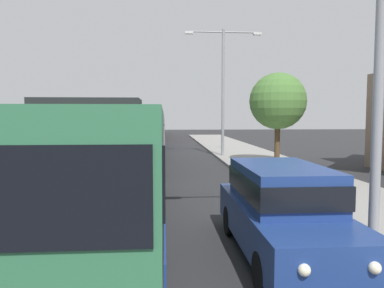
{
  "coord_description": "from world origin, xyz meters",
  "views": [
    {
      "loc": [
        -0.02,
        0.11,
        2.91
      ],
      "look_at": [
        1.12,
        15.32,
        1.76
      ],
      "focal_mm": 34.48,
      "sensor_mm": 36.0,
      "label": 1
    }
  ],
  "objects_px": {
    "bus_fourth_in_line": "(154,126)",
    "white_suv": "(282,207)",
    "bus_middle": "(151,129)",
    "streetlamp_near": "(381,14)",
    "streetlamp_mid": "(223,80)",
    "bus_second_in_line": "(143,137)",
    "roadside_tree": "(278,101)",
    "bus_rear": "(157,124)",
    "bus_lead": "(115,164)",
    "box_truck_oncoming": "(140,123)"
  },
  "relations": [
    {
      "from": "bus_rear",
      "to": "box_truck_oncoming",
      "type": "bearing_deg",
      "value": 110.2
    },
    {
      "from": "bus_fourth_in_line",
      "to": "white_suv",
      "type": "height_order",
      "value": "bus_fourth_in_line"
    },
    {
      "from": "white_suv",
      "to": "streetlamp_mid",
      "type": "distance_m",
      "value": 19.08
    },
    {
      "from": "bus_lead",
      "to": "bus_second_in_line",
      "type": "relative_size",
      "value": 0.91
    },
    {
      "from": "bus_fourth_in_line",
      "to": "bus_rear",
      "type": "xyz_separation_m",
      "value": [
        -0.0,
        13.19,
        -0.0
      ]
    },
    {
      "from": "bus_middle",
      "to": "streetlamp_near",
      "type": "xyz_separation_m",
      "value": [
        5.4,
        -28.2,
        3.17
      ]
    },
    {
      "from": "bus_fourth_in_line",
      "to": "white_suv",
      "type": "relative_size",
      "value": 2.41
    },
    {
      "from": "bus_lead",
      "to": "bus_fourth_in_line",
      "type": "distance_m",
      "value": 38.21
    },
    {
      "from": "streetlamp_near",
      "to": "bus_lead",
      "type": "bearing_deg",
      "value": 153.19
    },
    {
      "from": "bus_middle",
      "to": "roadside_tree",
      "type": "distance_m",
      "value": 16.17
    },
    {
      "from": "streetlamp_mid",
      "to": "bus_middle",
      "type": "bearing_deg",
      "value": 120.31
    },
    {
      "from": "bus_rear",
      "to": "white_suv",
      "type": "relative_size",
      "value": 2.16
    },
    {
      "from": "white_suv",
      "to": "streetlamp_mid",
      "type": "height_order",
      "value": "streetlamp_mid"
    },
    {
      "from": "bus_lead",
      "to": "streetlamp_mid",
      "type": "distance_m",
      "value": 17.52
    },
    {
      "from": "bus_second_in_line",
      "to": "bus_rear",
      "type": "height_order",
      "value": "same"
    },
    {
      "from": "streetlamp_mid",
      "to": "bus_rear",
      "type": "bearing_deg",
      "value": 98.73
    },
    {
      "from": "bus_rear",
      "to": "streetlamp_mid",
      "type": "distance_m",
      "value": 35.78
    },
    {
      "from": "bus_middle",
      "to": "streetlamp_mid",
      "type": "relative_size",
      "value": 1.33
    },
    {
      "from": "bus_middle",
      "to": "bus_lead",
      "type": "bearing_deg",
      "value": -90.0
    },
    {
      "from": "box_truck_oncoming",
      "to": "streetlamp_near",
      "type": "distance_m",
      "value": 63.78
    },
    {
      "from": "bus_second_in_line",
      "to": "bus_fourth_in_line",
      "type": "bearing_deg",
      "value": 90.0
    },
    {
      "from": "box_truck_oncoming",
      "to": "white_suv",
      "type": "bearing_deg",
      "value": -83.62
    },
    {
      "from": "bus_middle",
      "to": "streetlamp_near",
      "type": "distance_m",
      "value": 28.89
    },
    {
      "from": "bus_middle",
      "to": "bus_fourth_in_line",
      "type": "distance_m",
      "value": 12.74
    },
    {
      "from": "white_suv",
      "to": "box_truck_oncoming",
      "type": "height_order",
      "value": "box_truck_oncoming"
    },
    {
      "from": "bus_fourth_in_line",
      "to": "streetlamp_mid",
      "type": "distance_m",
      "value": 22.94
    },
    {
      "from": "bus_fourth_in_line",
      "to": "streetlamp_mid",
      "type": "relative_size",
      "value": 1.38
    },
    {
      "from": "streetlamp_near",
      "to": "streetlamp_mid",
      "type": "relative_size",
      "value": 0.87
    },
    {
      "from": "bus_second_in_line",
      "to": "bus_fourth_in_line",
      "type": "distance_m",
      "value": 25.75
    },
    {
      "from": "box_truck_oncoming",
      "to": "streetlamp_near",
      "type": "bearing_deg",
      "value": -82.15
    },
    {
      "from": "bus_lead",
      "to": "streetlamp_mid",
      "type": "xyz_separation_m",
      "value": [
        5.4,
        16.24,
        3.76
      ]
    },
    {
      "from": "bus_middle",
      "to": "roadside_tree",
      "type": "height_order",
      "value": "roadside_tree"
    },
    {
      "from": "streetlamp_mid",
      "to": "bus_second_in_line",
      "type": "bearing_deg",
      "value": -144.99
    },
    {
      "from": "bus_fourth_in_line",
      "to": "streetlamp_near",
      "type": "height_order",
      "value": "streetlamp_near"
    },
    {
      "from": "bus_rear",
      "to": "streetlamp_near",
      "type": "relative_size",
      "value": 1.43
    },
    {
      "from": "bus_rear",
      "to": "roadside_tree",
      "type": "distance_m",
      "value": 40.72
    },
    {
      "from": "bus_middle",
      "to": "box_truck_oncoming",
      "type": "relative_size",
      "value": 1.41
    },
    {
      "from": "bus_second_in_line",
      "to": "streetlamp_near",
      "type": "height_order",
      "value": "streetlamp_near"
    },
    {
      "from": "bus_lead",
      "to": "bus_middle",
      "type": "xyz_separation_m",
      "value": [
        0.0,
        25.48,
        0.0
      ]
    },
    {
      "from": "bus_middle",
      "to": "bus_rear",
      "type": "xyz_separation_m",
      "value": [
        -0.0,
        25.93,
        -0.0
      ]
    },
    {
      "from": "bus_lead",
      "to": "box_truck_oncoming",
      "type": "xyz_separation_m",
      "value": [
        -3.3,
        60.38,
        0.03
      ]
    },
    {
      "from": "bus_lead",
      "to": "bus_fourth_in_line",
      "type": "bearing_deg",
      "value": 90.0
    },
    {
      "from": "bus_lead",
      "to": "white_suv",
      "type": "distance_m",
      "value": 4.37
    },
    {
      "from": "bus_lead",
      "to": "bus_rear",
      "type": "height_order",
      "value": "same"
    },
    {
      "from": "streetlamp_near",
      "to": "streetlamp_mid",
      "type": "height_order",
      "value": "streetlamp_mid"
    },
    {
      "from": "streetlamp_near",
      "to": "streetlamp_mid",
      "type": "distance_m",
      "value": 18.98
    },
    {
      "from": "streetlamp_mid",
      "to": "white_suv",
      "type": "bearing_deg",
      "value": -95.26
    },
    {
      "from": "bus_middle",
      "to": "box_truck_oncoming",
      "type": "height_order",
      "value": "bus_middle"
    },
    {
      "from": "white_suv",
      "to": "box_truck_oncoming",
      "type": "distance_m",
      "value": 63.01
    },
    {
      "from": "bus_fourth_in_line",
      "to": "white_suv",
      "type": "distance_m",
      "value": 40.62
    }
  ]
}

